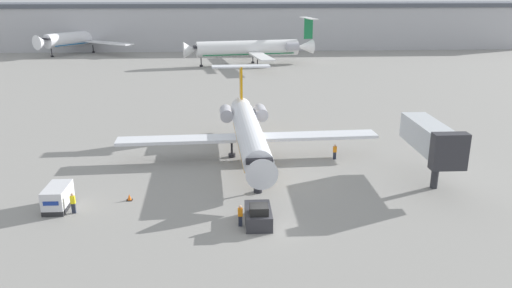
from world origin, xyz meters
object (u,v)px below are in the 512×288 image
(airplane_parked_far_left, at_px, (84,38))
(jet_bridge, at_px, (431,139))
(worker_on_apron, at_px, (73,203))
(luggage_cart, at_px, (58,197))
(airplane_main, at_px, (249,132))
(airplane_parked_far_right, at_px, (251,48))
(pushback_tug, at_px, (258,215))
(worker_near_tug, at_px, (240,215))
(traffic_cone_left, at_px, (129,197))
(worker_by_wing, at_px, (335,151))

(airplane_parked_far_left, relative_size, jet_bridge, 3.16)
(worker_on_apron, bearing_deg, luggage_cart, 146.37)
(airplane_main, relative_size, airplane_parked_far_right, 0.90)
(worker_on_apron, xyz_separation_m, jet_bridge, (33.15, 5.33, 3.46))
(pushback_tug, xyz_separation_m, luggage_cart, (-17.33, 3.94, 0.29))
(worker_on_apron, bearing_deg, worker_near_tug, -12.90)
(worker_near_tug, distance_m, airplane_parked_far_right, 85.62)
(airplane_main, xyz_separation_m, traffic_cone_left, (-11.39, -10.89, -2.79))
(airplane_main, bearing_deg, worker_by_wing, -5.40)
(airplane_main, relative_size, jet_bridge, 2.94)
(airplane_parked_far_right, bearing_deg, traffic_cone_left, -100.76)
(airplane_main, height_order, airplane_parked_far_right, airplane_parked_far_right)
(worker_by_wing, distance_m, airplane_parked_far_left, 109.47)
(pushback_tug, relative_size, worker_on_apron, 2.09)
(traffic_cone_left, xyz_separation_m, airplane_parked_far_left, (-31.75, 105.84, 3.87))
(luggage_cart, bearing_deg, jet_bridge, 6.98)
(pushback_tug, distance_m, luggage_cart, 17.77)
(traffic_cone_left, bearing_deg, worker_by_wing, 25.41)
(luggage_cart, distance_m, traffic_cone_left, 6.09)
(airplane_main, distance_m, traffic_cone_left, 16.01)
(pushback_tug, relative_size, worker_near_tug, 2.10)
(airplane_main, xyz_separation_m, pushback_tug, (0.04, -16.19, -2.34))
(traffic_cone_left, bearing_deg, airplane_parked_far_left, 106.70)
(worker_near_tug, relative_size, jet_bridge, 0.19)
(luggage_cart, xyz_separation_m, worker_near_tug, (15.84, -4.33, -0.06))
(worker_on_apron, relative_size, airplane_parked_far_left, 0.06)
(pushback_tug, relative_size, luggage_cart, 1.08)
(traffic_cone_left, bearing_deg, pushback_tug, -24.83)
(airplane_main, distance_m, worker_on_apron, 20.67)
(traffic_cone_left, height_order, airplane_parked_far_left, airplane_parked_far_left)
(traffic_cone_left, bearing_deg, airplane_parked_far_right, 79.24)
(worker_near_tug, bearing_deg, luggage_cart, 164.71)
(pushback_tug, height_order, luggage_cart, luggage_cart)
(pushback_tug, distance_m, traffic_cone_left, 12.61)
(worker_by_wing, bearing_deg, luggage_cart, -157.16)
(airplane_main, bearing_deg, airplane_parked_far_right, 86.88)
(airplane_parked_far_left, bearing_deg, pushback_tug, -68.76)
(airplane_main, relative_size, worker_by_wing, 16.62)
(worker_by_wing, xyz_separation_m, jet_bridge, (7.85, -7.08, 3.52))
(worker_by_wing, bearing_deg, jet_bridge, -42.03)
(worker_on_apron, bearing_deg, airplane_parked_far_left, 104.23)
(airplane_main, xyz_separation_m, worker_near_tug, (-1.44, -16.58, -2.11))
(worker_by_wing, bearing_deg, pushback_tug, -122.09)
(worker_by_wing, bearing_deg, airplane_parked_far_right, 94.81)
(airplane_parked_far_right, bearing_deg, jet_bridge, -79.87)
(worker_by_wing, height_order, airplane_parked_far_left, airplane_parked_far_left)
(airplane_main, distance_m, worker_by_wing, 9.90)
(airplane_main, xyz_separation_m, airplane_parked_far_left, (-43.14, 94.95, 1.09))
(airplane_parked_far_left, bearing_deg, airplane_parked_far_right, -29.11)
(worker_by_wing, height_order, worker_on_apron, worker_on_apron)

